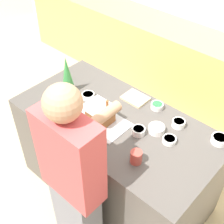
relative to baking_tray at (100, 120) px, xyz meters
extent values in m
plane|color=#C6B28E|center=(0.09, 0.10, -0.94)|extent=(12.00, 12.00, 0.00)
cube|color=#DBBC60|center=(0.09, 1.79, -0.46)|extent=(6.00, 0.60, 0.96)
cube|color=#514C47|center=(0.09, 0.10, -0.47)|extent=(1.76, 0.91, 0.94)
cube|color=silver|center=(0.00, 0.00, 0.00)|extent=(0.47, 0.29, 0.01)
cube|color=brown|center=(0.00, 0.00, 0.06)|extent=(0.20, 0.16, 0.10)
cube|color=white|center=(0.00, 0.00, 0.13)|extent=(0.22, 0.17, 0.05)
cylinder|color=brown|center=(0.05, 0.03, 0.19)|extent=(0.02, 0.02, 0.06)
cone|color=#33843D|center=(-0.49, 0.10, 0.18)|extent=(0.13, 0.13, 0.36)
cylinder|color=white|center=(0.55, 0.18, 0.02)|extent=(0.11, 0.11, 0.04)
cylinder|color=yellow|center=(0.55, 0.18, 0.03)|extent=(0.09, 0.09, 0.01)
cylinder|color=white|center=(0.83, 0.44, 0.02)|extent=(0.13, 0.13, 0.05)
cylinder|color=yellow|center=(0.83, 0.44, 0.04)|extent=(0.10, 0.10, 0.01)
cylinder|color=white|center=(0.32, 0.10, 0.02)|extent=(0.11, 0.11, 0.05)
cylinder|color=red|center=(0.32, 0.10, 0.04)|extent=(0.09, 0.09, 0.01)
cylinder|color=white|center=(0.51, 0.38, 0.02)|extent=(0.11, 0.11, 0.05)
cylinder|color=yellow|center=(0.51, 0.38, 0.04)|extent=(0.09, 0.09, 0.01)
cylinder|color=white|center=(-0.29, 0.15, 0.02)|extent=(0.12, 0.12, 0.04)
cylinder|color=brown|center=(-0.29, 0.15, 0.03)|extent=(0.09, 0.09, 0.01)
cylinder|color=silver|center=(0.41, 0.21, 0.02)|extent=(0.13, 0.13, 0.05)
cylinder|color=pink|center=(0.41, 0.21, 0.04)|extent=(0.11, 0.11, 0.01)
cylinder|color=silver|center=(0.25, 0.44, 0.02)|extent=(0.11, 0.11, 0.05)
cylinder|color=green|center=(0.25, 0.44, 0.04)|extent=(0.09, 0.09, 0.01)
cube|color=#CCB78C|center=(0.03, 0.41, 0.01)|extent=(0.22, 0.18, 0.02)
cylinder|color=#B24238|center=(0.49, -0.14, 0.05)|extent=(0.09, 0.09, 0.10)
cube|color=slate|center=(0.27, -0.55, -0.52)|extent=(0.35, 0.19, 0.84)
cube|color=#CC4C4C|center=(0.27, -0.55, 0.23)|extent=(0.45, 0.20, 0.66)
sphere|color=tan|center=(0.27, -0.55, 0.67)|extent=(0.23, 0.23, 0.23)
cylinder|color=tan|center=(0.27, -0.32, 0.37)|extent=(0.08, 0.45, 0.08)
camera|label=1|loc=(1.34, -1.32, 1.74)|focal=50.00mm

